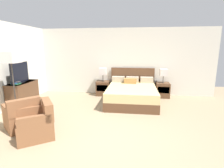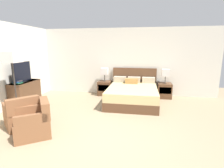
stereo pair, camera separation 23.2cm
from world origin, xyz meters
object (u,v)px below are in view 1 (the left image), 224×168
(tv, at_px, (20,73))
(floor_lamp, at_px, (11,61))
(book_red_cover, at_px, (16,84))
(table_lamp_left, at_px, (103,71))
(armchair_companion, at_px, (37,124))
(bed, at_px, (132,93))
(table_lamp_right, at_px, (164,73))
(dresser, at_px, (23,94))
(book_small_top, at_px, (15,82))
(armchair_by_window, at_px, (23,116))
(nightstand_right, at_px, (162,90))
(nightstand_left, at_px, (103,88))
(book_blue_cover, at_px, (15,83))

(tv, distance_m, floor_lamp, 1.07)
(book_red_cover, bearing_deg, tv, 88.64)
(table_lamp_left, height_order, armchair_companion, table_lamp_left)
(bed, bearing_deg, table_lamp_right, 33.42)
(dresser, xyz_separation_m, book_small_top, (-0.02, -0.28, 0.45))
(armchair_by_window, bearing_deg, table_lamp_left, 66.89)
(nightstand_right, bearing_deg, bed, -146.63)
(nightstand_left, distance_m, tv, 2.96)
(table_lamp_right, relative_size, armchair_companion, 0.55)
(book_blue_cover, height_order, floor_lamp, floor_lamp)
(floor_lamp, bearing_deg, table_lamp_left, 54.46)
(table_lamp_left, relative_size, book_red_cover, 2.38)
(book_red_cover, height_order, book_small_top, book_small_top)
(table_lamp_right, height_order, book_red_cover, table_lamp_right)
(book_red_cover, bearing_deg, book_small_top, 180.00)
(nightstand_left, distance_m, table_lamp_right, 2.37)
(book_blue_cover, xyz_separation_m, armchair_by_window, (0.97, -1.18, -0.53))
(nightstand_left, relative_size, tv, 0.68)
(book_red_cover, bearing_deg, armchair_by_window, -50.82)
(bed, relative_size, floor_lamp, 1.22)
(bed, distance_m, table_lamp_left, 1.51)
(nightstand_right, xyz_separation_m, armchair_by_window, (-3.60, -3.10, 0.01))
(table_lamp_left, bearing_deg, armchair_companion, -102.58)
(tv, height_order, armchair_by_window, tv)
(bed, bearing_deg, dresser, -165.40)
(table_lamp_left, relative_size, armchair_by_window, 0.54)
(tv, relative_size, book_small_top, 3.27)
(armchair_by_window, bearing_deg, armchair_companion, -31.79)
(book_small_top, xyz_separation_m, floor_lamp, (0.45, -0.66, 0.66))
(tv, bearing_deg, table_lamp_left, 36.90)
(dresser, xyz_separation_m, tv, (0.00, -0.07, 0.68))
(tv, xyz_separation_m, armchair_companion, (1.51, -1.74, -0.80))
(book_blue_cover, relative_size, floor_lamp, 0.11)
(nightstand_right, distance_m, book_red_cover, 4.98)
(book_small_top, relative_size, armchair_by_window, 0.26)
(table_lamp_right, bearing_deg, dresser, -160.18)
(armchair_by_window, bearing_deg, table_lamp_right, 40.73)
(tv, distance_m, book_blue_cover, 0.34)
(dresser, distance_m, book_red_cover, 0.48)
(nightstand_right, bearing_deg, nightstand_left, 180.00)
(table_lamp_left, bearing_deg, nightstand_right, -0.04)
(floor_lamp, bearing_deg, tv, 116.00)
(bed, bearing_deg, nightstand_right, 33.37)
(book_small_top, xyz_separation_m, armchair_companion, (1.53, -1.52, -0.56))
(table_lamp_left, relative_size, armchair_companion, 0.55)
(dresser, relative_size, floor_lamp, 0.64)
(tv, relative_size, floor_lamp, 0.46)
(nightstand_left, height_order, book_blue_cover, book_blue_cover)
(nightstand_left, relative_size, armchair_by_window, 0.57)
(table_lamp_right, height_order, armchair_companion, table_lamp_right)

